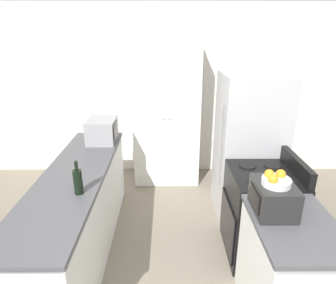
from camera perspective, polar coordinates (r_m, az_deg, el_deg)
name	(u,v)px	position (r m, az deg, el deg)	size (l,w,h in m)	color
wall_back	(167,93)	(4.72, -0.11, 9.37)	(7.00, 0.06, 2.60)	silver
counter_left	(79,215)	(3.27, -16.62, -13.18)	(0.60, 2.46, 0.92)	silver
counter_right	(288,275)	(2.68, 21.83, -22.51)	(0.60, 0.83, 0.92)	silver
pantry_cabinet	(166,113)	(4.45, -0.30, 5.48)	(0.96, 0.60, 2.12)	silver
stove	(260,214)	(3.26, 17.17, -12.89)	(0.66, 0.72, 1.08)	black
refrigerator	(248,148)	(3.75, 15.03, -1.02)	(0.75, 0.77, 1.76)	#B7B7BC
microwave	(102,130)	(3.77, -12.41, 2.21)	(0.34, 0.44, 0.28)	#939399
wine_bottle	(78,181)	(2.62, -16.78, -7.16)	(0.08, 0.08, 0.30)	black
toaster_oven	(273,198)	(2.41, 19.43, -9.96)	(0.29, 0.37, 0.24)	black
fruit_bowl	(276,180)	(2.33, 19.83, -6.80)	(0.21, 0.21, 0.10)	silver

